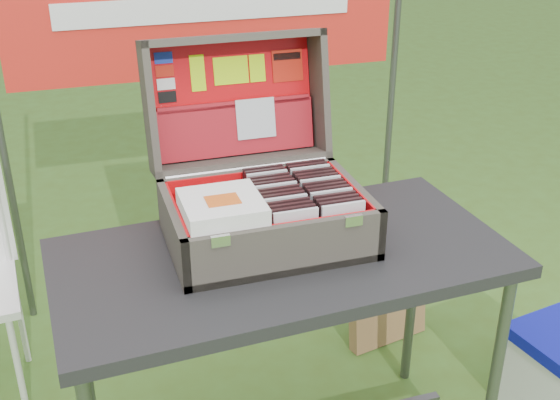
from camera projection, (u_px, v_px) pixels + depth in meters
name	position (u px, v px, depth m)	size (l,w,h in m)	color
table	(283.00, 365.00, 2.20)	(1.30, 0.65, 0.81)	#242426
table_top	(283.00, 258.00, 2.03)	(1.30, 0.65, 0.04)	#242426
table_leg_fr	(494.00, 386.00, 2.14)	(0.04, 0.04, 0.77)	#59595B
table_leg_bl	(84.00, 355.00, 2.27)	(0.04, 0.04, 0.77)	#59595B
table_leg_br	(413.00, 293.00, 2.59)	(0.04, 0.04, 0.77)	#59595B
suitcase	(260.00, 150.00, 2.01)	(0.57, 0.57, 0.54)	brown
suitcase_base_bottom	(267.00, 238.00, 2.07)	(0.57, 0.41, 0.02)	brown
suitcase_base_wall_front	(287.00, 250.00, 1.87)	(0.57, 0.02, 0.15)	brown
suitcase_base_wall_back	(249.00, 192.00, 2.20)	(0.57, 0.02, 0.15)	brown
suitcase_base_wall_left	(173.00, 232.00, 1.96)	(0.02, 0.41, 0.15)	brown
suitcase_base_wall_right	(354.00, 206.00, 2.11)	(0.02, 0.41, 0.15)	brown
suitcase_liner_floor	(267.00, 234.00, 2.06)	(0.53, 0.36, 0.01)	red
suitcase_latch_left	(220.00, 241.00, 1.79)	(0.05, 0.01, 0.03)	silver
suitcase_latch_right	(353.00, 221.00, 1.89)	(0.05, 0.01, 0.03)	silver
suitcase_hinge	(248.00, 168.00, 2.18)	(0.02, 0.02, 0.51)	silver
suitcase_lid_back	(232.00, 99.00, 2.26)	(0.57, 0.41, 0.02)	brown
suitcase_lid_rim_far	(232.00, 38.00, 2.15)	(0.57, 0.02, 0.15)	brown
suitcase_lid_rim_near	(241.00, 161.00, 2.25)	(0.57, 0.02, 0.15)	brown
suitcase_lid_rim_left	(149.00, 109.00, 2.13)	(0.02, 0.41, 0.15)	brown
suitcase_lid_rim_right	(318.00, 93.00, 2.28)	(0.02, 0.41, 0.15)	brown
suitcase_lid_liner	(233.00, 99.00, 2.25)	(0.52, 0.36, 0.01)	red
suitcase_liner_wall_front	(286.00, 244.00, 1.88)	(0.53, 0.01, 0.13)	red
suitcase_liner_wall_back	(250.00, 191.00, 2.19)	(0.53, 0.01, 0.13)	red
suitcase_liner_wall_left	(178.00, 228.00, 1.96)	(0.01, 0.36, 0.13)	red
suitcase_liner_wall_right	(349.00, 203.00, 2.11)	(0.01, 0.36, 0.13)	red
suitcase_lid_pocket	(237.00, 129.00, 2.25)	(0.51, 0.16, 0.03)	maroon
suitcase_pocket_edge	(235.00, 104.00, 2.23)	(0.50, 0.02, 0.02)	maroon
suitcase_pocket_cd	(256.00, 118.00, 2.25)	(0.13, 0.13, 0.01)	silver
lid_sticker_cc_a	(163.00, 58.00, 2.15)	(0.06, 0.03, 0.00)	#1933B2
lid_sticker_cc_b	(165.00, 71.00, 2.16)	(0.06, 0.03, 0.00)	red
lid_sticker_cc_c	(166.00, 84.00, 2.17)	(0.06, 0.03, 0.00)	white
lid_sticker_cc_d	(167.00, 97.00, 2.18)	(0.06, 0.03, 0.00)	black
lid_card_neon_tall	(198.00, 73.00, 2.19)	(0.05, 0.11, 0.00)	#B9F20B
lid_card_neon_main	(231.00, 70.00, 2.22)	(0.11, 0.09, 0.00)	#B9F20B
lid_card_neon_small	(257.00, 68.00, 2.24)	(0.05, 0.09, 0.00)	#B9F20B
lid_sticker_band	(287.00, 66.00, 2.27)	(0.10, 0.10, 0.00)	red
lid_sticker_band_bar	(287.00, 56.00, 2.26)	(0.09, 0.02, 0.00)	black
cd_left_0	(296.00, 234.00, 1.90)	(0.13, 0.01, 0.14)	silver
cd_left_1	(293.00, 231.00, 1.92)	(0.13, 0.01, 0.14)	black
cd_left_2	(290.00, 227.00, 1.94)	(0.13, 0.01, 0.14)	black
cd_left_3	(288.00, 223.00, 1.96)	(0.13, 0.01, 0.14)	black
cd_left_4	(285.00, 220.00, 1.98)	(0.13, 0.01, 0.14)	silver
cd_left_5	(283.00, 216.00, 2.00)	(0.13, 0.01, 0.14)	black
cd_left_6	(281.00, 213.00, 2.02)	(0.13, 0.01, 0.14)	black
cd_left_7	(278.00, 210.00, 2.04)	(0.13, 0.01, 0.14)	black
cd_left_8	(276.00, 206.00, 2.06)	(0.13, 0.01, 0.14)	silver
cd_left_9	(274.00, 203.00, 2.08)	(0.13, 0.01, 0.14)	black
cd_left_10	(272.00, 200.00, 2.10)	(0.13, 0.01, 0.14)	black
cd_left_11	(269.00, 197.00, 2.12)	(0.13, 0.01, 0.14)	black
cd_left_12	(267.00, 194.00, 2.14)	(0.13, 0.01, 0.14)	silver
cd_left_13	(265.00, 191.00, 2.15)	(0.13, 0.01, 0.14)	black
cd_left_14	(263.00, 188.00, 2.17)	(0.13, 0.01, 0.14)	black
cd_right_0	(343.00, 227.00, 1.94)	(0.13, 0.01, 0.14)	silver
cd_right_1	(340.00, 223.00, 1.96)	(0.13, 0.01, 0.14)	black
cd_right_2	(337.00, 220.00, 1.98)	(0.13, 0.01, 0.14)	black
cd_right_3	(334.00, 216.00, 2.00)	(0.13, 0.01, 0.14)	black
cd_right_4	(331.00, 213.00, 2.02)	(0.13, 0.01, 0.14)	silver
cd_right_5	(328.00, 210.00, 2.04)	(0.13, 0.01, 0.14)	black
cd_right_6	(325.00, 206.00, 2.06)	(0.13, 0.01, 0.14)	black
cd_right_7	(323.00, 203.00, 2.08)	(0.13, 0.01, 0.14)	black
cd_right_8	(320.00, 200.00, 2.10)	(0.13, 0.01, 0.14)	silver
cd_right_9	(317.00, 197.00, 2.12)	(0.13, 0.01, 0.14)	black
cd_right_10	(315.00, 194.00, 2.13)	(0.13, 0.01, 0.14)	black
cd_right_11	(312.00, 191.00, 2.15)	(0.13, 0.01, 0.14)	black
cd_right_12	(310.00, 188.00, 2.17)	(0.13, 0.01, 0.14)	silver
cd_right_13	(307.00, 185.00, 2.19)	(0.13, 0.01, 0.14)	black
cd_right_14	(305.00, 182.00, 2.21)	(0.13, 0.01, 0.14)	black
songbook_0	(222.00, 213.00, 1.90)	(0.21, 0.21, 0.01)	white
songbook_1	(222.00, 211.00, 1.90)	(0.21, 0.21, 0.01)	white
songbook_2	(222.00, 210.00, 1.89)	(0.21, 0.21, 0.01)	white
songbook_3	(222.00, 208.00, 1.89)	(0.21, 0.21, 0.01)	white
songbook_4	(222.00, 206.00, 1.89)	(0.21, 0.21, 0.01)	white
songbook_5	(222.00, 205.00, 1.89)	(0.21, 0.21, 0.01)	white
songbook_6	(222.00, 203.00, 1.89)	(0.21, 0.21, 0.01)	white
songbook_7	(222.00, 201.00, 1.88)	(0.21, 0.21, 0.01)	white
songbook_8	(222.00, 200.00, 1.88)	(0.21, 0.21, 0.01)	white
songbook_graphic	(223.00, 200.00, 1.87)	(0.09, 0.07, 0.00)	#D85919
chair_leg_fr	(18.00, 368.00, 2.46)	(0.02, 0.02, 0.45)	silver
chair_leg_br	(20.00, 315.00, 2.75)	(0.02, 0.02, 0.45)	silver
chair_upright_right	(1.00, 214.00, 2.58)	(0.02, 0.02, 0.42)	silver
cardboard_box	(388.00, 301.00, 2.90)	(0.35, 0.06, 0.37)	olive
banner_post_left	(1.00, 136.00, 2.77)	(0.03, 0.03, 1.70)	#59595B
banner_post_right	(391.00, 96.00, 3.23)	(0.03, 0.03, 1.70)	#59595B
banner	(207.00, 8.00, 2.80)	(1.60, 0.01, 0.55)	red
banner_text	(208.00, 9.00, 2.79)	(1.20, 0.00, 0.10)	white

